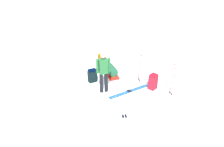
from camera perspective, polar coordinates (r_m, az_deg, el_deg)
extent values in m
plane|color=white|center=(8.70, 0.00, -4.10)|extent=(80.00, 80.00, 0.00)
cylinder|color=black|center=(8.29, -1.65, -2.40)|extent=(0.14, 0.14, 0.85)
cylinder|color=black|center=(8.25, -2.98, -2.61)|extent=(0.14, 0.14, 0.85)
cube|color=#24602E|center=(7.93, -2.41, 2.04)|extent=(0.33, 0.40, 0.60)
cylinder|color=#24602E|center=(7.98, -0.75, 2.46)|extent=(0.09, 0.09, 0.58)
cylinder|color=#24602E|center=(7.87, -4.10, 2.01)|extent=(0.09, 0.09, 0.58)
sphere|color=tan|center=(7.76, -2.47, 4.98)|extent=(0.22, 0.22, 0.22)
cube|color=silver|center=(7.16, 3.04, -11.91)|extent=(1.71, 0.45, 0.02)
cube|color=black|center=(7.15, 3.05, -11.75)|extent=(0.15, 0.09, 0.03)
cube|color=silver|center=(7.18, 3.84, -11.82)|extent=(1.71, 0.45, 0.02)
cube|color=black|center=(7.16, 3.85, -11.67)|extent=(0.15, 0.09, 0.03)
cube|color=#1E54A2|center=(8.46, 4.98, -5.12)|extent=(1.17, 1.59, 0.02)
cube|color=black|center=(8.45, 4.99, -4.98)|extent=(0.13, 0.15, 0.03)
cube|color=#1E54A2|center=(8.53, 4.58, -4.82)|extent=(1.17, 1.59, 0.02)
cube|color=black|center=(8.52, 4.59, -4.68)|extent=(0.13, 0.15, 0.03)
cube|color=maroon|center=(8.69, 11.28, -2.43)|extent=(0.42, 0.41, 0.60)
cube|color=#A31322|center=(8.54, 11.48, -0.46)|extent=(0.38, 0.37, 0.08)
cube|color=#86520B|center=(10.59, -2.86, 3.59)|extent=(0.40, 0.42, 0.56)
cube|color=#8E5C01|center=(10.47, -2.90, 5.20)|extent=(0.36, 0.38, 0.08)
cube|color=black|center=(9.11, -5.46, -0.79)|extent=(0.39, 0.44, 0.52)
cube|color=black|center=(8.97, -5.54, 0.90)|extent=(0.35, 0.39, 0.08)
cylinder|color=maroon|center=(8.96, 7.90, 1.15)|extent=(0.02, 0.02, 1.24)
sphere|color=#A51919|center=(8.70, 8.17, 4.99)|extent=(0.05, 0.05, 0.05)
cylinder|color=black|center=(9.22, 7.68, -1.98)|extent=(0.07, 0.07, 0.01)
cylinder|color=maroon|center=(9.10, 7.56, 1.58)|extent=(0.02, 0.02, 1.24)
sphere|color=#A51919|center=(8.84, 7.82, 5.38)|extent=(0.05, 0.05, 0.05)
cylinder|color=black|center=(9.35, 7.36, -1.52)|extent=(0.07, 0.07, 0.01)
cylinder|color=maroon|center=(8.27, 16.72, -2.15)|extent=(0.02, 0.02, 1.26)
sphere|color=#A51919|center=(7.98, 17.34, 1.97)|extent=(0.05, 0.05, 0.05)
cylinder|color=black|center=(8.55, 16.21, -5.47)|extent=(0.07, 0.07, 0.01)
cylinder|color=maroon|center=(8.37, 16.28, -1.70)|extent=(0.02, 0.02, 1.26)
sphere|color=#A51919|center=(8.09, 16.88, 2.38)|extent=(0.05, 0.05, 0.05)
cylinder|color=black|center=(8.65, 15.79, -4.99)|extent=(0.07, 0.07, 0.01)
cube|color=red|center=(9.70, -0.18, -0.25)|extent=(1.14, 0.82, 0.09)
cylinder|color=#1E583A|center=(9.59, -0.18, 1.04)|extent=(0.83, 0.65, 0.40)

